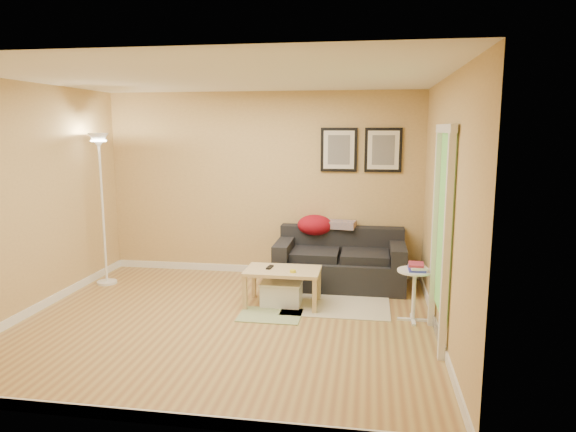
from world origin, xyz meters
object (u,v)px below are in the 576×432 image
object	(u,v)px
side_table	(414,296)
floor_lamp	(103,214)
storage_bin	(282,293)
coffee_table	(283,287)
book_stack	(417,267)
sofa	(340,259)

from	to	relation	value
side_table	floor_lamp	bearing A→B (deg)	169.21
storage_bin	coffee_table	bearing A→B (deg)	44.17
storage_bin	side_table	size ratio (longest dim) A/B	0.83
book_stack	floor_lamp	distance (m)	4.13
coffee_table	book_stack	bearing A→B (deg)	8.99
sofa	floor_lamp	distance (m)	3.23
storage_bin	side_table	bearing A→B (deg)	-10.23
side_table	book_stack	distance (m)	0.33
book_stack	sofa	bearing A→B (deg)	112.15
sofa	floor_lamp	bearing A→B (deg)	-172.75
storage_bin	side_table	xyz separation A→B (m)	(1.51, -0.27, 0.14)
side_table	sofa	bearing A→B (deg)	126.84
coffee_table	storage_bin	world-z (taller)	coffee_table
floor_lamp	book_stack	bearing A→B (deg)	-10.79
sofa	side_table	bearing A→B (deg)	-53.16
coffee_table	storage_bin	distance (m)	0.07
sofa	book_stack	bearing A→B (deg)	-52.65
sofa	floor_lamp	size ratio (longest dim) A/B	0.83
side_table	floor_lamp	xyz separation A→B (m)	(-4.02, 0.77, 0.68)
sofa	book_stack	distance (m)	1.49
side_table	book_stack	xyz separation A→B (m)	(0.02, -0.00, 0.33)
book_stack	floor_lamp	size ratio (longest dim) A/B	0.12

